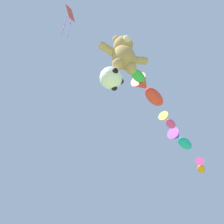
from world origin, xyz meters
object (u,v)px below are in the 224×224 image
object	(u,v)px
fish_kite_emerald	(133,71)
fish_kite_teal	(180,140)
soccer_ball_kite	(111,78)
fish_kite_tangerine	(201,166)
teddy_bear_kite	(124,54)
fish_kite_crimson	(148,91)
diamond_kite	(69,17)
fish_kite_magenta	(168,121)

from	to	relation	value
fish_kite_emerald	fish_kite_teal	bearing A→B (deg)	36.73
soccer_ball_kite	fish_kite_tangerine	distance (m)	13.17
soccer_ball_kite	fish_kite_tangerine	xyz separation A→B (m)	(10.29, 7.49, 3.38)
soccer_ball_kite	fish_kite_teal	xyz separation A→B (m)	(7.81, 6.15, 4.18)
teddy_bear_kite	fish_kite_crimson	world-z (taller)	fish_kite_crimson
soccer_ball_kite	diamond_kite	world-z (taller)	diamond_kite
teddy_bear_kite	soccer_ball_kite	xyz separation A→B (m)	(-0.43, 0.21, -1.47)
fish_kite_emerald	fish_kite_tangerine	bearing A→B (deg)	34.40
fish_kite_crimson	fish_kite_magenta	bearing A→B (deg)	37.10
fish_kite_crimson	diamond_kite	bearing A→B (deg)	-157.90
fish_kite_emerald	fish_kite_teal	distance (m)	7.35
fish_kite_magenta	fish_kite_crimson	bearing A→B (deg)	-142.90
teddy_bear_kite	fish_kite_teal	distance (m)	10.12
soccer_ball_kite	diamond_kite	distance (m)	4.94
diamond_kite	soccer_ball_kite	bearing A→B (deg)	-19.78
teddy_bear_kite	fish_kite_magenta	world-z (taller)	fish_kite_magenta
fish_kite_magenta	teddy_bear_kite	bearing A→B (deg)	-138.06
fish_kite_emerald	teddy_bear_kite	bearing A→B (deg)	-127.27
fish_kite_crimson	fish_kite_tangerine	xyz separation A→B (m)	(6.89, 4.69, -0.49)
fish_kite_teal	diamond_kite	size ratio (longest dim) A/B	0.85
fish_kite_magenta	fish_kite_tangerine	xyz separation A→B (m)	(4.50, 2.88, -0.57)
fish_kite_teal	fish_kite_tangerine	bearing A→B (deg)	28.31
diamond_kite	fish_kite_crimson	bearing A→B (deg)	22.10
fish_kite_emerald	diamond_kite	bearing A→B (deg)	-163.73
teddy_bear_kite	fish_kite_magenta	bearing A→B (deg)	41.94
teddy_bear_kite	fish_kite_teal	world-z (taller)	fish_kite_teal
soccer_ball_kite	fish_kite_tangerine	size ratio (longest dim) A/B	0.52
fish_kite_tangerine	diamond_kite	world-z (taller)	diamond_kite
soccer_ball_kite	fish_kite_emerald	xyz separation A→B (m)	(1.94, 1.77, 3.66)
fish_kite_crimson	fish_kite_teal	bearing A→B (deg)	37.27
soccer_ball_kite	fish_kite_magenta	xyz separation A→B (m)	(5.79, 4.60, 3.96)
fish_kite_emerald	fish_kite_teal	world-z (taller)	fish_kite_teal
fish_kite_crimson	fish_kite_magenta	distance (m)	3.00
fish_kite_emerald	diamond_kite	xyz separation A→B (m)	(-3.78, -1.10, 0.88)
teddy_bear_kite	diamond_kite	bearing A→B (deg)	158.89
fish_kite_tangerine	fish_kite_emerald	bearing A→B (deg)	-145.60
fish_kite_emerald	fish_kite_magenta	world-z (taller)	fish_kite_magenta
soccer_ball_kite	fish_kite_emerald	size ratio (longest dim) A/B	0.51
fish_kite_teal	fish_kite_magenta	bearing A→B (deg)	-142.53
teddy_bear_kite	soccer_ball_kite	world-z (taller)	teddy_bear_kite
fish_kite_magenta	fish_kite_teal	world-z (taller)	fish_kite_teal
teddy_bear_kite	fish_kite_magenta	size ratio (longest dim) A/B	1.34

